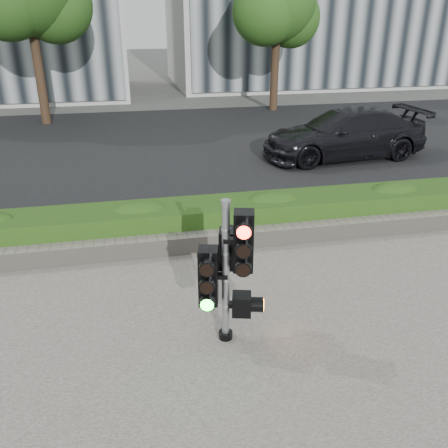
% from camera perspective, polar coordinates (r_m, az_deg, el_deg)
% --- Properties ---
extents(ground, '(120.00, 120.00, 0.00)m').
position_cam_1_polar(ground, '(7.44, 0.52, -9.77)').
color(ground, '#51514C').
rests_on(ground, ground).
extents(sidewalk, '(16.00, 11.00, 0.03)m').
position_cam_1_polar(sidewalk, '(5.59, 6.43, -23.65)').
color(sidewalk, '#9E9389').
rests_on(sidewalk, ground).
extents(road, '(60.00, 13.00, 0.02)m').
position_cam_1_polar(road, '(16.62, -6.88, 9.42)').
color(road, black).
rests_on(road, ground).
extents(curb, '(60.00, 0.25, 0.12)m').
position_cam_1_polar(curb, '(10.14, -3.24, 0.25)').
color(curb, gray).
rests_on(curb, ground).
extents(stone_wall, '(12.00, 0.32, 0.34)m').
position_cam_1_polar(stone_wall, '(8.96, -2.05, -2.08)').
color(stone_wall, gray).
rests_on(stone_wall, sidewalk).
extents(hedge, '(12.00, 1.00, 0.68)m').
position_cam_1_polar(hedge, '(9.47, -2.73, 0.54)').
color(hedge, '#407825').
rests_on(hedge, sidewalk).
extents(tree_right, '(4.10, 3.58, 6.53)m').
position_cam_1_polar(tree_right, '(22.65, 6.36, 24.70)').
color(tree_right, black).
rests_on(tree_right, ground).
extents(traffic_signal, '(0.74, 0.60, 2.04)m').
position_cam_1_polar(traffic_signal, '(6.15, 0.48, -4.96)').
color(traffic_signal, black).
rests_on(traffic_signal, sidewalk).
extents(car_dark, '(5.23, 2.46, 1.47)m').
position_cam_1_polar(car_dark, '(15.27, 14.24, 10.46)').
color(car_dark, black).
rests_on(car_dark, road).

